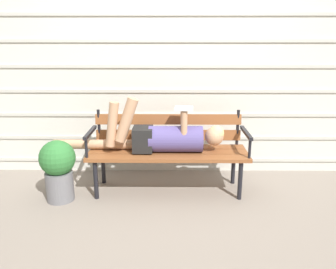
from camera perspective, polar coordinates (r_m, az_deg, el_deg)
name	(u,v)px	position (r m, az deg, el deg)	size (l,w,h in m)	color
ground_plane	(168,194)	(3.64, -0.01, -9.72)	(12.00, 12.00, 0.00)	gray
house_siding	(168,78)	(3.99, 0.08, 9.22)	(4.60, 0.08, 2.22)	beige
park_bench	(168,146)	(3.61, 0.01, -1.91)	(1.63, 0.52, 0.82)	brown
reclining_person	(162,136)	(3.50, -1.03, -0.28)	(1.76, 0.27, 0.58)	#514784
potted_plant	(58,167)	(3.55, -17.66, -5.20)	(0.35, 0.35, 0.62)	slate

